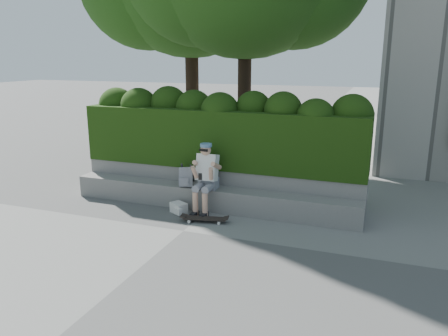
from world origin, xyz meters
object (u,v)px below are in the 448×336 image
at_px(person, 206,175).
at_px(backpack_plaid, 186,177).
at_px(backpack_ground, 179,208).
at_px(skateboard, 205,219).

height_order(person, backpack_plaid, person).
bearing_deg(backpack_ground, skateboard, 4.81).
xyz_separation_m(person, skateboard, (0.19, -0.54, -0.68)).
xyz_separation_m(skateboard, backpack_plaid, (-0.67, 0.62, 0.58)).
relative_size(skateboard, backpack_plaid, 2.08).
xyz_separation_m(skateboard, backpack_ground, (-0.68, 0.29, 0.03)).
xyz_separation_m(person, backpack_plaid, (-0.48, 0.08, -0.10)).
height_order(skateboard, backpack_plaid, backpack_plaid).
relative_size(person, backpack_plaid, 3.47).
bearing_deg(backpack_plaid, person, -32.78).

